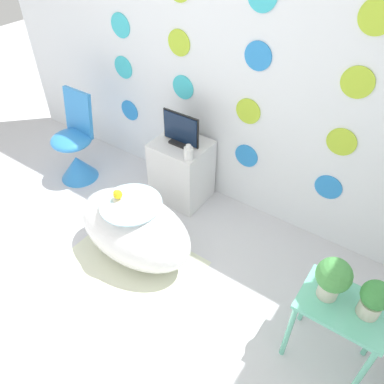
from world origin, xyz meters
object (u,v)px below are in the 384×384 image
at_px(chair, 76,153).
at_px(vase, 188,153).
at_px(bathtub, 135,229).
at_px(tv, 181,131).
at_px(potted_plant_right, 375,298).
at_px(potted_plant_left, 333,277).

height_order(chair, vase, chair).
height_order(bathtub, vase, vase).
bearing_deg(bathtub, tv, 98.84).
bearing_deg(tv, potted_plant_right, -22.08).
distance_m(tv, potted_plant_left, 1.66).
bearing_deg(chair, potted_plant_right, -7.53).
bearing_deg(bathtub, potted_plant_right, 2.36).
xyz_separation_m(tv, potted_plant_right, (1.72, -0.70, -0.02)).
bearing_deg(vase, bathtub, -95.32).
height_order(vase, potted_plant_right, potted_plant_right).
bearing_deg(potted_plant_right, tv, 157.92).
xyz_separation_m(vase, potted_plant_left, (1.33, -0.57, 0.07)).
xyz_separation_m(bathtub, tv, (-0.12, 0.76, 0.42)).
xyz_separation_m(tv, vase, (0.18, -0.14, -0.07)).
relative_size(vase, potted_plant_right, 0.54).
bearing_deg(chair, vase, 9.48).
bearing_deg(tv, chair, -161.23).
bearing_deg(potted_plant_right, chair, 172.47).
distance_m(tv, vase, 0.24).
distance_m(vase, potted_plant_right, 1.64).
distance_m(bathtub, tv, 0.88).
bearing_deg(vase, chair, -170.52).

